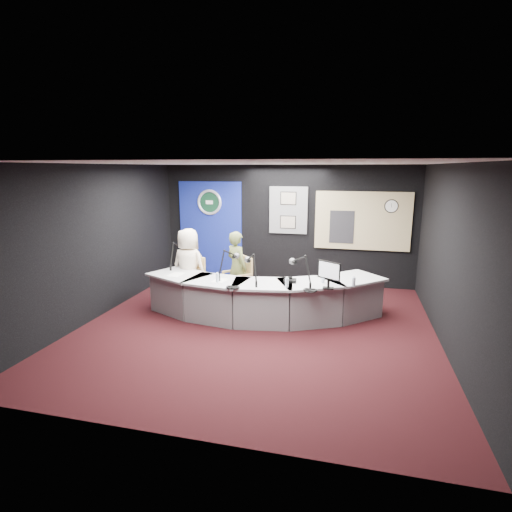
% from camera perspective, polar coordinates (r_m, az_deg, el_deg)
% --- Properties ---
extents(ground, '(6.00, 6.00, 0.00)m').
position_cam_1_polar(ground, '(7.07, 0.03, -10.20)').
color(ground, black).
rests_on(ground, ground).
extents(ceiling, '(6.00, 6.00, 0.02)m').
position_cam_1_polar(ceiling, '(6.52, 0.03, 13.12)').
color(ceiling, silver).
rests_on(ceiling, ground).
extents(wall_back, '(6.00, 0.02, 2.80)m').
position_cam_1_polar(wall_back, '(9.56, 4.33, 4.48)').
color(wall_back, black).
rests_on(wall_back, ground).
extents(wall_front, '(6.00, 0.02, 2.80)m').
position_cam_1_polar(wall_front, '(3.91, -10.60, -7.60)').
color(wall_front, black).
rests_on(wall_front, ground).
extents(wall_left, '(0.02, 6.00, 2.80)m').
position_cam_1_polar(wall_left, '(7.91, -21.59, 1.95)').
color(wall_left, black).
rests_on(wall_left, ground).
extents(wall_right, '(0.02, 6.00, 2.80)m').
position_cam_1_polar(wall_right, '(6.63, 26.09, -0.36)').
color(wall_right, black).
rests_on(wall_right, ground).
extents(broadcast_desk, '(4.50, 1.90, 0.75)m').
position_cam_1_polar(broadcast_desk, '(7.45, 0.66, -5.92)').
color(broadcast_desk, '#B0B2B5').
rests_on(broadcast_desk, ground).
extents(backdrop_panel, '(1.60, 0.05, 2.30)m').
position_cam_1_polar(backdrop_panel, '(10.04, -6.50, 3.95)').
color(backdrop_panel, navy).
rests_on(backdrop_panel, wall_back).
extents(agency_seal, '(0.63, 0.07, 0.63)m').
position_cam_1_polar(agency_seal, '(9.92, -6.67, 7.63)').
color(agency_seal, silver).
rests_on(agency_seal, backdrop_panel).
extents(seal_center, '(0.48, 0.01, 0.48)m').
position_cam_1_polar(seal_center, '(9.93, -6.66, 7.63)').
color(seal_center, '#0E331E').
rests_on(seal_center, backdrop_panel).
extents(pinboard, '(0.90, 0.04, 1.10)m').
position_cam_1_polar(pinboard, '(9.48, 4.64, 6.53)').
color(pinboard, slate).
rests_on(pinboard, wall_back).
extents(framed_photo_upper, '(0.34, 0.02, 0.27)m').
position_cam_1_polar(framed_photo_upper, '(9.42, 4.64, 8.21)').
color(framed_photo_upper, gray).
rests_on(framed_photo_upper, pinboard).
extents(framed_photo_lower, '(0.34, 0.02, 0.27)m').
position_cam_1_polar(framed_photo_lower, '(9.48, 4.58, 4.83)').
color(framed_photo_lower, gray).
rests_on(framed_photo_lower, pinboard).
extents(booth_window_frame, '(2.12, 0.06, 1.32)m').
position_cam_1_polar(booth_window_frame, '(9.38, 14.95, 4.86)').
color(booth_window_frame, tan).
rests_on(booth_window_frame, wall_back).
extents(booth_glow, '(2.00, 0.02, 1.20)m').
position_cam_1_polar(booth_glow, '(9.37, 14.95, 4.85)').
color(booth_glow, beige).
rests_on(booth_glow, booth_window_frame).
extents(equipment_rack, '(0.55, 0.02, 0.75)m').
position_cam_1_polar(equipment_rack, '(9.37, 12.15, 4.07)').
color(equipment_rack, black).
rests_on(equipment_rack, booth_window_frame).
extents(wall_clock, '(0.28, 0.01, 0.28)m').
position_cam_1_polar(wall_clock, '(9.35, 18.78, 6.76)').
color(wall_clock, white).
rests_on(wall_clock, booth_window_frame).
extents(armchair_left, '(0.75, 0.75, 0.99)m').
position_cam_1_polar(armchair_left, '(8.23, -9.53, -3.41)').
color(armchair_left, tan).
rests_on(armchair_left, ground).
extents(armchair_right, '(0.74, 0.74, 0.94)m').
position_cam_1_polar(armchair_right, '(8.17, -2.74, -3.58)').
color(armchair_right, tan).
rests_on(armchair_right, ground).
extents(draped_jacket, '(0.49, 0.31, 0.70)m').
position_cam_1_polar(draped_jacket, '(8.45, -9.78, -2.14)').
color(draped_jacket, '#666056').
rests_on(draped_jacket, armchair_left).
extents(person_man, '(0.84, 0.63, 1.55)m').
position_cam_1_polar(person_man, '(8.16, -9.60, -1.52)').
color(person_man, beige).
rests_on(person_man, ground).
extents(person_woman, '(0.65, 0.61, 1.49)m').
position_cam_1_polar(person_woman, '(8.10, -2.76, -1.68)').
color(person_woman, '#565F31').
rests_on(person_woman, ground).
extents(computer_monitor, '(0.40, 0.27, 0.31)m').
position_cam_1_polar(computer_monitor, '(6.72, 10.38, -2.00)').
color(computer_monitor, black).
rests_on(computer_monitor, broadcast_desk).
extents(desk_phone, '(0.23, 0.19, 0.06)m').
position_cam_1_polar(desk_phone, '(7.09, 4.88, -3.54)').
color(desk_phone, black).
rests_on(desk_phone, broadcast_desk).
extents(headphones_near, '(0.23, 0.23, 0.04)m').
position_cam_1_polar(headphones_near, '(6.62, 7.77, -4.84)').
color(headphones_near, black).
rests_on(headphones_near, broadcast_desk).
extents(headphones_far, '(0.21, 0.21, 0.03)m').
position_cam_1_polar(headphones_far, '(6.72, -3.33, -4.50)').
color(headphones_far, black).
rests_on(headphones_far, broadcast_desk).
extents(paper_stack, '(0.26, 0.35, 0.00)m').
position_cam_1_polar(paper_stack, '(7.71, -11.41, -2.61)').
color(paper_stack, white).
rests_on(paper_stack, broadcast_desk).
extents(notepad, '(0.25, 0.33, 0.00)m').
position_cam_1_polar(notepad, '(7.20, -5.18, -3.49)').
color(notepad, white).
rests_on(notepad, broadcast_desk).
extents(boom_mic_a, '(0.16, 0.74, 0.60)m').
position_cam_1_polar(boom_mic_a, '(8.25, -11.31, 0.51)').
color(boom_mic_a, black).
rests_on(boom_mic_a, broadcast_desk).
extents(boom_mic_b, '(0.27, 0.72, 0.60)m').
position_cam_1_polar(boom_mic_b, '(7.35, -4.00, -0.74)').
color(boom_mic_b, black).
rests_on(boom_mic_b, broadcast_desk).
extents(boom_mic_c, '(0.42, 0.66, 0.60)m').
position_cam_1_polar(boom_mic_c, '(6.99, -0.61, -1.40)').
color(boom_mic_c, black).
rests_on(boom_mic_c, broadcast_desk).
extents(boom_mic_d, '(0.50, 0.61, 0.60)m').
position_cam_1_polar(boom_mic_d, '(6.93, 6.46, -1.60)').
color(boom_mic_d, black).
rests_on(boom_mic_d, broadcast_desk).
extents(water_bottles, '(2.40, 0.48, 0.18)m').
position_cam_1_polar(water_bottles, '(6.98, 4.15, -3.24)').
color(water_bottles, silver).
rests_on(water_bottles, broadcast_desk).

